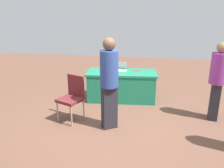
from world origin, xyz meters
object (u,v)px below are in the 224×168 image
(chair_by_pillar, at_px, (72,95))
(yarn_ball, at_px, (107,70))
(table_foreground, at_px, (121,86))
(person_presenter, at_px, (218,78))
(scissors_red, at_px, (136,71))
(laptop_silver, at_px, (120,69))
(person_attendee_standing, at_px, (109,80))

(chair_by_pillar, relative_size, yarn_ball, 9.53)
(table_foreground, height_order, person_presenter, person_presenter)
(table_foreground, bearing_deg, scissors_red, -155.94)
(table_foreground, height_order, laptop_silver, laptop_silver)
(chair_by_pillar, height_order, person_attendee_standing, person_attendee_standing)
(scissors_red, bearing_deg, table_foreground, 21.96)
(table_foreground, relative_size, yarn_ball, 18.30)
(scissors_red, bearing_deg, person_attendee_standing, 75.08)
(chair_by_pillar, xyz_separation_m, yarn_ball, (-0.48, -1.24, 0.25))
(laptop_silver, bearing_deg, scissors_red, -169.79)
(person_presenter, bearing_deg, chair_by_pillar, 110.82)
(laptop_silver, distance_m, scissors_red, 0.41)
(yarn_ball, bearing_deg, chair_by_pillar, 68.92)
(scissors_red, bearing_deg, yarn_ball, 15.90)
(person_attendee_standing, bearing_deg, chair_by_pillar, 132.32)
(person_presenter, height_order, person_attendee_standing, person_attendee_standing)
(person_presenter, xyz_separation_m, person_attendee_standing, (2.10, 0.76, 0.08))
(scissors_red, bearing_deg, laptop_silver, 5.39)
(table_foreground, bearing_deg, yarn_ball, 11.69)
(yarn_ball, bearing_deg, person_presenter, 164.01)
(person_attendee_standing, bearing_deg, person_presenter, -13.11)
(person_presenter, xyz_separation_m, yarn_ball, (2.45, -0.70, -0.12))
(chair_by_pillar, xyz_separation_m, laptop_silver, (-0.80, -1.43, 0.24))
(person_attendee_standing, xyz_separation_m, laptop_silver, (0.02, -1.64, -0.21))
(yarn_ball, xyz_separation_m, scissors_red, (-0.73, -0.24, -0.05))
(scissors_red, bearing_deg, person_presenter, 149.25)
(laptop_silver, bearing_deg, table_foreground, 115.47)
(person_attendee_standing, xyz_separation_m, scissors_red, (-0.39, -1.70, -0.25))
(person_presenter, bearing_deg, yarn_ball, 84.40)
(table_foreground, bearing_deg, chair_by_pillar, 57.20)
(chair_by_pillar, distance_m, scissors_red, 1.92)
(chair_by_pillar, distance_m, laptop_silver, 1.65)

